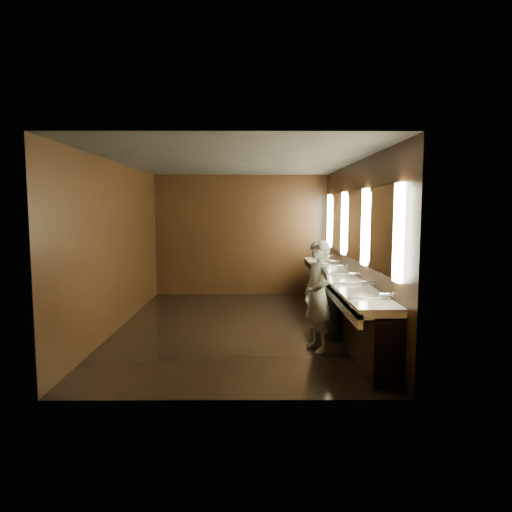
{
  "coord_description": "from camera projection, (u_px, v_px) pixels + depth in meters",
  "views": [
    {
      "loc": [
        0.28,
        -7.66,
        2.03
      ],
      "look_at": [
        0.33,
        0.0,
        1.23
      ],
      "focal_mm": 32.0,
      "sensor_mm": 36.0,
      "label": 1
    }
  ],
  "objects": [
    {
      "name": "person",
      "position": [
        318.0,
        296.0,
        6.48
      ],
      "size": [
        0.57,
        0.68,
        1.58
      ],
      "primitive_type": "imported",
      "rotation": [
        0.0,
        0.0,
        -1.17
      ],
      "color": "#7EB5BC",
      "rests_on": "floor"
    },
    {
      "name": "floor",
      "position": [
        237.0,
        327.0,
        7.83
      ],
      "size": [
        6.0,
        6.0,
        0.0
      ],
      "primitive_type": "plane",
      "color": "black",
      "rests_on": "ground"
    },
    {
      "name": "mirror_band",
      "position": [
        354.0,
        225.0,
        7.66
      ],
      "size": [
        0.06,
        5.03,
        1.15
      ],
      "color": "#FFF3C0",
      "rests_on": "wall_right"
    },
    {
      "name": "wall_front",
      "position": [
        226.0,
        270.0,
        4.7
      ],
      "size": [
        4.0,
        0.02,
        2.8
      ],
      "primitive_type": "cube",
      "color": "black",
      "rests_on": "floor"
    },
    {
      "name": "wall_left",
      "position": [
        118.0,
        246.0,
        7.67
      ],
      "size": [
        0.02,
        6.0,
        2.8
      ],
      "primitive_type": "cube",
      "color": "black",
      "rests_on": "floor"
    },
    {
      "name": "ceiling",
      "position": [
        236.0,
        162.0,
        7.53
      ],
      "size": [
        4.0,
        6.0,
        0.02
      ],
      "primitive_type": "cube",
      "color": "#2D2D2B",
      "rests_on": "wall_back"
    },
    {
      "name": "wall_right",
      "position": [
        355.0,
        246.0,
        7.69
      ],
      "size": [
        0.02,
        6.0,
        2.8
      ],
      "primitive_type": "cube",
      "color": "black",
      "rests_on": "floor"
    },
    {
      "name": "wall_back",
      "position": [
        241.0,
        235.0,
        10.66
      ],
      "size": [
        4.0,
        0.02,
        2.8
      ],
      "primitive_type": "cube",
      "color": "black",
      "rests_on": "floor"
    },
    {
      "name": "trash_bin",
      "position": [
        336.0,
        319.0,
        7.08
      ],
      "size": [
        0.5,
        0.5,
        0.62
      ],
      "primitive_type": "cylinder",
      "rotation": [
        0.0,
        0.0,
        -0.29
      ],
      "color": "black",
      "rests_on": "floor"
    },
    {
      "name": "sink_counter",
      "position": [
        341.0,
        298.0,
        7.79
      ],
      "size": [
        0.55,
        5.4,
        1.01
      ],
      "color": "black",
      "rests_on": "floor"
    }
  ]
}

